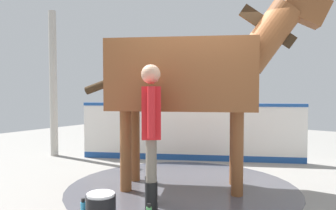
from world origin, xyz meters
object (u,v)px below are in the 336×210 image
(handler, at_px, (151,125))
(wash_bucket, at_px, (101,209))
(bottle_shampoo, at_px, (83,209))
(horse, at_px, (191,75))

(handler, bearing_deg, wash_bucket, 42.38)
(bottle_shampoo, bearing_deg, handler, -27.66)
(horse, distance_m, handler, 1.15)
(horse, relative_size, bottle_shampoo, 13.84)
(horse, relative_size, wash_bucket, 9.28)
(horse, xyz_separation_m, wash_bucket, (-1.68, 0.08, -1.47))
(horse, bearing_deg, wash_bucket, -120.64)
(horse, xyz_separation_m, handler, (-0.96, -0.02, -0.63))
(horse, height_order, wash_bucket, horse)
(wash_bucket, distance_m, bottle_shampoo, 0.29)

